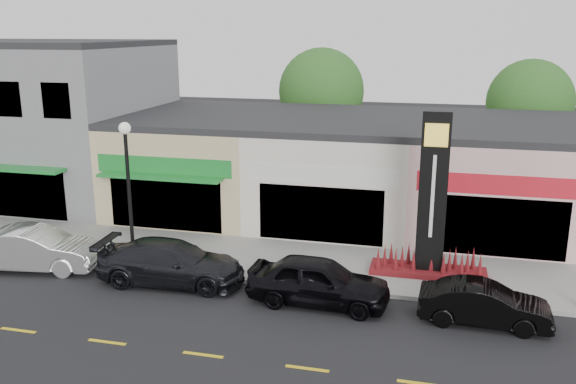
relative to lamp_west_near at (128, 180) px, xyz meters
name	(u,v)px	position (x,y,z in m)	size (l,w,h in m)	color
ground	(327,319)	(8.00, -2.50, -3.48)	(120.00, 120.00, 0.00)	black
sidewalk	(348,267)	(8.00, 1.85, -3.40)	(52.00, 4.30, 0.15)	gray
curb	(338,290)	(8.00, -0.40, -3.40)	(52.00, 0.20, 0.15)	gray
building_grey_2story	(41,119)	(-10.00, 8.98, 0.67)	(12.00, 10.95, 8.30)	slate
shop_beige	(205,159)	(-0.50, 8.96, -1.08)	(7.00, 10.85, 4.80)	tan
shop_cream	(340,166)	(6.50, 8.97, -1.08)	(7.00, 10.01, 4.80)	beige
shop_pink_w	(490,174)	(13.50, 8.97, -1.08)	(7.00, 10.01, 4.80)	beige
tree_rear_west	(321,91)	(4.00, 17.00, 1.74)	(5.20, 5.20, 7.83)	#382619
tree_rear_mid	(530,102)	(16.00, 17.00, 1.41)	(4.80, 4.80, 7.29)	#382619
lamp_west_near	(128,180)	(0.00, 0.00, 0.00)	(0.44, 0.44, 5.47)	black
pylon_sign	(431,219)	(11.00, 1.70, -1.20)	(4.20, 1.30, 6.00)	#601310
car_white_van	(35,249)	(-3.55, -1.05, -2.67)	(4.92, 1.71, 1.62)	silver
car_dark_sedan	(171,263)	(2.03, -1.02, -2.70)	(5.33, 2.17, 1.55)	black
car_black_sedan	(319,281)	(7.50, -1.44, -2.67)	(4.73, 1.90, 1.61)	black
car_black_conv	(484,304)	(12.77, -1.64, -2.82)	(3.99, 1.39, 1.31)	black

